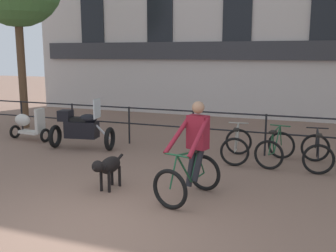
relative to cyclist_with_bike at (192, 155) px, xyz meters
The scene contains 9 objects.
ground_plane 2.25m from the cyclist_with_bike, 119.30° to the right, with size 60.00×60.00×0.00m, color #7A5B4C.
canal_railing 3.51m from the cyclist_with_bike, 107.12° to the left, with size 15.05×0.05×1.05m.
cyclist_with_bike is the anchor object (origin of this frame).
dog 1.62m from the cyclist_with_bike, behind, with size 0.29×1.02×0.65m.
parked_motorcycle 4.47m from the cyclist_with_bike, 148.59° to the left, with size 1.75×0.88×1.35m.
parked_bicycle_near_lamp 2.74m from the cyclist_with_bike, 84.52° to the left, with size 0.77×1.17×0.86m.
parked_bicycle_mid_left 2.96m from the cyclist_with_bike, 66.91° to the left, with size 0.83×1.20×0.86m.
parked_bicycle_mid_right 3.41m from the cyclist_with_bike, 52.84° to the left, with size 0.74×1.15×0.86m.
parked_scooter 6.46m from the cyclist_with_bike, 155.27° to the left, with size 1.31×0.52×0.96m.
Camera 1 is at (3.01, -4.53, 2.54)m, focal length 42.00 mm.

